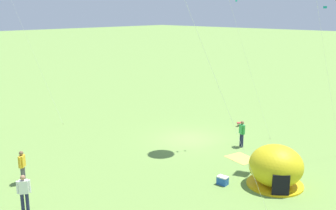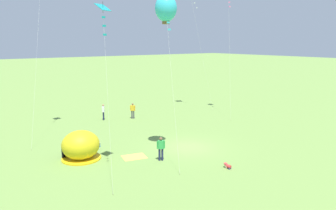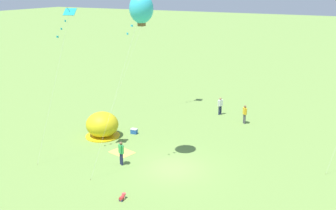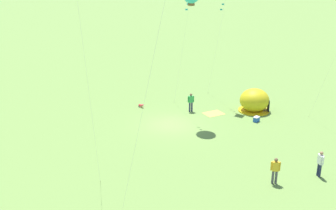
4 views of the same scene
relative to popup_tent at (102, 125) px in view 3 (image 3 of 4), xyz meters
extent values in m
plane|color=olive|center=(7.90, -2.57, -1.00)|extent=(300.00, 300.00, 0.00)
ellipsoid|color=gold|center=(0.01, -0.01, 0.05)|extent=(2.70, 2.60, 2.10)
cylinder|color=yellow|center=(0.01, -0.01, -0.95)|extent=(2.81, 2.81, 0.10)
cube|color=black|center=(-0.81, 0.97, -0.45)|extent=(0.69, 0.61, 1.10)
cube|color=gold|center=(3.26, -1.96, -0.99)|extent=(1.96, 1.67, 0.01)
cube|color=#2659B2|center=(1.96, 1.74, -0.81)|extent=(0.55, 0.41, 0.38)
cube|color=white|center=(1.96, 1.74, -0.59)|extent=(0.56, 0.42, 0.06)
cylinder|color=red|center=(7.15, -7.67, -0.83)|extent=(0.25, 0.34, 0.22)
sphere|color=beige|center=(7.13, -7.41, -0.80)|extent=(0.19, 0.19, 0.19)
cylinder|color=#D83F3F|center=(7.13, -7.41, -0.71)|extent=(0.24, 0.24, 0.06)
cylinder|color=beige|center=(7.04, -7.56, -0.91)|extent=(0.07, 0.07, 0.17)
cylinder|color=beige|center=(7.24, -7.54, -0.91)|extent=(0.07, 0.07, 0.17)
cylinder|color=navy|center=(7.08, -7.80, -0.93)|extent=(0.09, 0.09, 0.13)
cylinder|color=navy|center=(7.24, -7.78, -0.93)|extent=(0.09, 0.09, 0.13)
cylinder|color=#1E2347|center=(6.51, 9.85, -0.56)|extent=(0.15, 0.15, 0.88)
cylinder|color=#1E2347|center=(6.62, 10.02, -0.56)|extent=(0.15, 0.15, 0.88)
cube|color=white|center=(6.56, 9.94, 0.18)|extent=(0.40, 0.45, 0.60)
sphere|color=#9E7051|center=(6.56, 9.94, 0.61)|extent=(0.22, 0.22, 0.22)
cylinder|color=white|center=(6.43, 9.72, 0.18)|extent=(0.09, 0.09, 0.58)
cylinder|color=white|center=(6.69, 10.15, 0.18)|extent=(0.09, 0.09, 0.58)
cylinder|color=#4C4C51|center=(9.49, 8.52, -0.56)|extent=(0.15, 0.15, 0.88)
cylinder|color=#4C4C51|center=(9.35, 8.66, -0.56)|extent=(0.15, 0.15, 0.88)
cube|color=gold|center=(9.42, 8.59, 0.18)|extent=(0.43, 0.44, 0.60)
sphere|color=brown|center=(9.42, 8.59, 0.61)|extent=(0.22, 0.22, 0.22)
cylinder|color=gold|center=(9.59, 8.41, 0.18)|extent=(0.09, 0.09, 0.58)
cylinder|color=gold|center=(9.25, 8.77, 0.18)|extent=(0.09, 0.09, 0.58)
cylinder|color=#1E2347|center=(4.52, -3.77, -0.56)|extent=(0.15, 0.15, 0.88)
cylinder|color=#1E2347|center=(4.34, -3.67, -0.56)|extent=(0.15, 0.15, 0.88)
cube|color=green|center=(4.43, -3.72, 0.18)|extent=(0.45, 0.40, 0.60)
sphere|color=brown|center=(4.43, -3.72, 0.61)|extent=(0.22, 0.22, 0.22)
cylinder|color=green|center=(4.65, -3.84, 0.18)|extent=(0.09, 0.09, 0.58)
cylinder|color=green|center=(4.21, -3.59, 0.18)|extent=(0.09, 0.09, 0.58)
cylinder|color=brown|center=(17.28, 1.43, -0.97)|extent=(0.03, 0.03, 0.06)
cylinder|color=silver|center=(-0.17, -4.97, 4.17)|extent=(1.28, 3.03, 10.33)
cylinder|color=brown|center=(-0.81, -6.48, -0.97)|extent=(0.03, 0.03, 0.06)
cube|color=teal|center=(0.47, -3.45, 9.33)|extent=(0.98, 0.92, 0.44)
cylinder|color=#332314|center=(0.47, -3.45, 9.34)|extent=(0.18, 0.38, 0.62)
cube|color=teal|center=(0.32, -3.80, 8.74)|extent=(0.20, 0.17, 0.12)
cube|color=teal|center=(0.19, -4.10, 8.24)|extent=(0.20, 0.15, 0.12)
cube|color=teal|center=(0.07, -4.40, 7.73)|extent=(0.21, 0.13, 0.12)
cylinder|color=silver|center=(4.79, -4.59, 4.32)|extent=(1.75, 3.85, 10.64)
cylinder|color=brown|center=(3.92, -6.51, -0.97)|extent=(0.03, 0.03, 0.06)
ellipsoid|color=#33B7D1|center=(5.66, -2.67, 9.64)|extent=(1.54, 1.54, 1.87)
cube|color=brown|center=(5.66, -2.67, 8.68)|extent=(0.38, 0.38, 0.28)
cube|color=#33B7D1|center=(5.49, -3.04, 9.09)|extent=(0.21, 0.12, 0.12)
cube|color=#33B7D1|center=(5.35, -3.35, 8.62)|extent=(0.20, 0.15, 0.12)
cube|color=#33B7D1|center=(5.21, -3.66, 8.15)|extent=(0.19, 0.18, 0.12)
cylinder|color=silver|center=(-0.84, 6.64, 5.80)|extent=(3.13, 5.02, 13.60)
cylinder|color=brown|center=(-2.39, 4.14, -0.97)|extent=(0.03, 0.03, 0.06)
camera|label=1|loc=(-8.70, 16.94, 7.59)|focal=42.00mm
camera|label=2|loc=(-8.41, -21.77, 7.38)|focal=35.00mm
camera|label=3|loc=(19.06, -24.34, 11.10)|focal=42.00mm
camera|label=4|loc=(28.14, 20.04, 11.55)|focal=42.00mm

